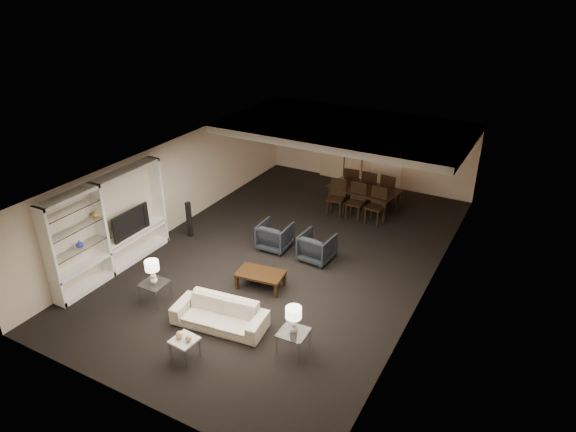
# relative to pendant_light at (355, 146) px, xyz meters

# --- Properties ---
(floor) EXTENTS (11.00, 11.00, 0.00)m
(floor) POSITION_rel_pendant_light_xyz_m (-0.30, -3.50, -1.92)
(floor) COLOR black
(floor) RESTS_ON ground
(ceiling) EXTENTS (7.00, 11.00, 0.02)m
(ceiling) POSITION_rel_pendant_light_xyz_m (-0.30, -3.50, 0.58)
(ceiling) COLOR silver
(ceiling) RESTS_ON ground
(wall_back) EXTENTS (7.00, 0.02, 2.50)m
(wall_back) POSITION_rel_pendant_light_xyz_m (-0.30, 2.00, -0.67)
(wall_back) COLOR beige
(wall_back) RESTS_ON ground
(wall_front) EXTENTS (7.00, 0.02, 2.50)m
(wall_front) POSITION_rel_pendant_light_xyz_m (-0.30, -9.00, -0.67)
(wall_front) COLOR beige
(wall_front) RESTS_ON ground
(wall_left) EXTENTS (0.02, 11.00, 2.50)m
(wall_left) POSITION_rel_pendant_light_xyz_m (-3.80, -3.50, -0.67)
(wall_left) COLOR beige
(wall_left) RESTS_ON ground
(wall_right) EXTENTS (0.02, 11.00, 2.50)m
(wall_right) POSITION_rel_pendant_light_xyz_m (3.20, -3.50, -0.67)
(wall_right) COLOR beige
(wall_right) RESTS_ON ground
(ceiling_soffit) EXTENTS (7.00, 4.00, 0.20)m
(ceiling_soffit) POSITION_rel_pendant_light_xyz_m (-0.30, 0.00, 0.48)
(ceiling_soffit) COLOR silver
(ceiling_soffit) RESTS_ON ceiling
(curtains) EXTENTS (1.50, 0.12, 2.40)m
(curtains) POSITION_rel_pendant_light_xyz_m (-1.20, 1.92, -0.72)
(curtains) COLOR beige
(curtains) RESTS_ON wall_back
(door) EXTENTS (0.90, 0.05, 2.10)m
(door) POSITION_rel_pendant_light_xyz_m (0.40, 1.97, -0.87)
(door) COLOR silver
(door) RESTS_ON wall_back
(painting) EXTENTS (0.95, 0.04, 0.65)m
(painting) POSITION_rel_pendant_light_xyz_m (1.80, 1.96, -0.37)
(painting) COLOR #142D38
(painting) RESTS_ON wall_back
(media_unit) EXTENTS (0.38, 3.40, 2.35)m
(media_unit) POSITION_rel_pendant_light_xyz_m (-3.61, -6.10, -0.74)
(media_unit) COLOR white
(media_unit) RESTS_ON wall_left
(pendant_light) EXTENTS (0.52, 0.52, 0.24)m
(pendant_light) POSITION_rel_pendant_light_xyz_m (0.00, 0.00, 0.00)
(pendant_light) COLOR #D8591E
(pendant_light) RESTS_ON ceiling_soffit
(sofa) EXTENTS (2.01, 0.99, 0.56)m
(sofa) POSITION_rel_pendant_light_xyz_m (-0.16, -6.66, -1.64)
(sofa) COLOR beige
(sofa) RESTS_ON floor
(coffee_table) EXTENTS (1.13, 0.75, 0.38)m
(coffee_table) POSITION_rel_pendant_light_xyz_m (-0.16, -5.06, -1.73)
(coffee_table) COLOR black
(coffee_table) RESTS_ON floor
(armchair_left) EXTENTS (0.79, 0.81, 0.72)m
(armchair_left) POSITION_rel_pendant_light_xyz_m (-0.76, -3.36, -1.56)
(armchair_left) COLOR black
(armchair_left) RESTS_ON floor
(armchair_right) EXTENTS (0.81, 0.83, 0.72)m
(armchair_right) POSITION_rel_pendant_light_xyz_m (0.44, -3.36, -1.56)
(armchair_right) COLOR black
(armchair_right) RESTS_ON floor
(side_table_left) EXTENTS (0.54, 0.54, 0.49)m
(side_table_left) POSITION_rel_pendant_light_xyz_m (-1.86, -6.66, -1.67)
(side_table_left) COLOR white
(side_table_left) RESTS_ON floor
(side_table_right) EXTENTS (0.54, 0.54, 0.49)m
(side_table_right) POSITION_rel_pendant_light_xyz_m (1.54, -6.66, -1.67)
(side_table_right) COLOR silver
(side_table_right) RESTS_ON floor
(table_lamp_left) EXTENTS (0.33, 0.33, 0.55)m
(table_lamp_left) POSITION_rel_pendant_light_xyz_m (-1.86, -6.66, -1.15)
(table_lamp_left) COLOR white
(table_lamp_left) RESTS_ON side_table_left
(table_lamp_right) EXTENTS (0.32, 0.32, 0.55)m
(table_lamp_right) POSITION_rel_pendant_light_xyz_m (1.54, -6.66, -1.15)
(table_lamp_right) COLOR beige
(table_lamp_right) RESTS_ON side_table_right
(marble_table) EXTENTS (0.48, 0.48, 0.44)m
(marble_table) POSITION_rel_pendant_light_xyz_m (-0.16, -7.76, -1.70)
(marble_table) COLOR silver
(marble_table) RESTS_ON floor
(gold_gourd_a) EXTENTS (0.14, 0.14, 0.14)m
(gold_gourd_a) POSITION_rel_pendant_light_xyz_m (-0.26, -7.76, -1.41)
(gold_gourd_a) COLOR #EBCB7C
(gold_gourd_a) RESTS_ON marble_table
(gold_gourd_b) EXTENTS (0.12, 0.12, 0.12)m
(gold_gourd_b) POSITION_rel_pendant_light_xyz_m (-0.06, -7.76, -1.42)
(gold_gourd_b) COLOR tan
(gold_gourd_b) RESTS_ON marble_table
(television) EXTENTS (1.14, 0.15, 0.66)m
(television) POSITION_rel_pendant_light_xyz_m (-3.58, -5.58, -0.84)
(television) COLOR black
(television) RESTS_ON media_unit
(vase_blue) EXTENTS (0.17, 0.17, 0.18)m
(vase_blue) POSITION_rel_pendant_light_xyz_m (-3.61, -6.99, -0.77)
(vase_blue) COLOR #23349B
(vase_blue) RESTS_ON media_unit
(vase_amber) EXTENTS (0.16, 0.16, 0.16)m
(vase_amber) POSITION_rel_pendant_light_xyz_m (-3.61, -6.42, -0.28)
(vase_amber) COLOR gold
(vase_amber) RESTS_ON media_unit
(floor_speaker) EXTENTS (0.11, 0.11, 1.01)m
(floor_speaker) POSITION_rel_pendant_light_xyz_m (-3.11, -3.89, -1.42)
(floor_speaker) COLOR black
(floor_speaker) RESTS_ON floor
(dining_table) EXTENTS (2.17, 1.40, 0.71)m
(dining_table) POSITION_rel_pendant_light_xyz_m (0.41, -0.12, -1.56)
(dining_table) COLOR black
(dining_table) RESTS_ON floor
(chair_nl) EXTENTS (0.54, 0.54, 1.06)m
(chair_nl) POSITION_rel_pendant_light_xyz_m (-0.19, -0.77, -1.39)
(chair_nl) COLOR black
(chair_nl) RESTS_ON floor
(chair_nm) EXTENTS (0.50, 0.50, 1.06)m
(chair_nm) POSITION_rel_pendant_light_xyz_m (0.41, -0.77, -1.39)
(chair_nm) COLOR black
(chair_nm) RESTS_ON floor
(chair_nr) EXTENTS (0.55, 0.55, 1.06)m
(chair_nr) POSITION_rel_pendant_light_xyz_m (1.01, -0.77, -1.39)
(chair_nr) COLOR black
(chair_nr) RESTS_ON floor
(chair_fl) EXTENTS (0.54, 0.54, 1.06)m
(chair_fl) POSITION_rel_pendant_light_xyz_m (-0.19, 0.53, -1.39)
(chair_fl) COLOR black
(chair_fl) RESTS_ON floor
(chair_fm) EXTENTS (0.50, 0.50, 1.06)m
(chair_fm) POSITION_rel_pendant_light_xyz_m (0.41, 0.53, -1.39)
(chair_fm) COLOR black
(chair_fm) RESTS_ON floor
(chair_fr) EXTENTS (0.55, 0.55, 1.06)m
(chair_fr) POSITION_rel_pendant_light_xyz_m (1.01, 0.53, -1.39)
(chair_fr) COLOR black
(chair_fr) RESTS_ON floor
(floor_lamp) EXTENTS (0.27, 0.27, 1.53)m
(floor_lamp) POSITION_rel_pendant_light_xyz_m (-1.00, 1.70, -1.16)
(floor_lamp) COLOR black
(floor_lamp) RESTS_ON floor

